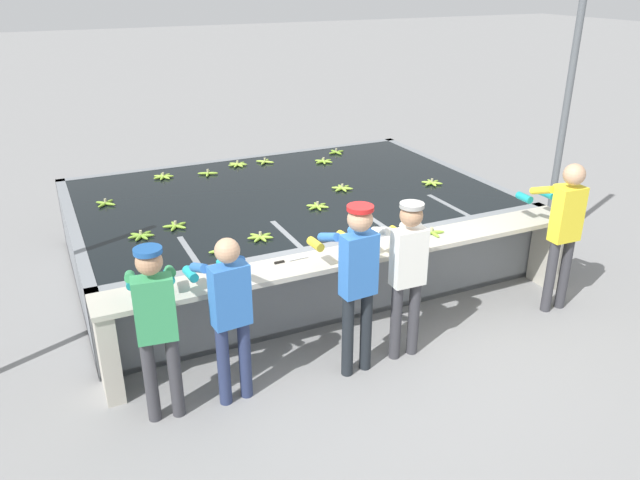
{
  "coord_description": "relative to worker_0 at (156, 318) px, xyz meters",
  "views": [
    {
      "loc": [
        -2.81,
        -4.74,
        3.5
      ],
      "look_at": [
        0.0,
        1.23,
        0.64
      ],
      "focal_mm": 35.0,
      "sensor_mm": 36.0,
      "label": 1
    }
  ],
  "objects": [
    {
      "name": "banana_bunch_floating_12",
      "position": [
        0.22,
        1.81,
        -0.01
      ],
      "size": [
        0.28,
        0.28,
        0.08
      ],
      "color": "#75A333",
      "rests_on": "wash_tank"
    },
    {
      "name": "worker_3",
      "position": [
        2.32,
        -0.06,
        0.01
      ],
      "size": [
        0.42,
        0.72,
        1.6
      ],
      "color": "#38383D",
      "rests_on": "ground"
    },
    {
      "name": "worker_2",
      "position": [
        1.77,
        -0.1,
        0.07
      ],
      "size": [
        0.44,
        0.73,
        1.67
      ],
      "color": "#1E2328",
      "rests_on": "ground"
    },
    {
      "name": "banana_bunch_floating_0",
      "position": [
        2.37,
        3.85,
        -0.01
      ],
      "size": [
        0.23,
        0.23,
        0.08
      ],
      "color": "#9EC642",
      "rests_on": "wash_tank"
    },
    {
      "name": "banana_bunch_ledge_0",
      "position": [
        3.04,
        0.57,
        -0.01
      ],
      "size": [
        0.28,
        0.26,
        0.08
      ],
      "color": "#7FAD33",
      "rests_on": "work_ledge"
    },
    {
      "name": "support_post_right",
      "position": [
        5.51,
        1.32,
        0.65
      ],
      "size": [
        0.09,
        0.09,
        3.2
      ],
      "color": "slate",
      "rests_on": "ground"
    },
    {
      "name": "banana_bunch_floating_8",
      "position": [
        0.01,
        3.0,
        -0.01
      ],
      "size": [
        0.22,
        0.22,
        0.08
      ],
      "color": "#7FAD33",
      "rests_on": "wash_tank"
    },
    {
      "name": "banana_bunch_floating_7",
      "position": [
        0.88,
        1.07,
        -0.01
      ],
      "size": [
        0.27,
        0.28,
        0.08
      ],
      "color": "#8CB738",
      "rests_on": "wash_tank"
    },
    {
      "name": "banana_bunch_floating_5",
      "position": [
        2.85,
        2.29,
        -0.01
      ],
      "size": [
        0.27,
        0.28,
        0.08
      ],
      "color": "#93BC3D",
      "rests_on": "wash_tank"
    },
    {
      "name": "knife_0",
      "position": [
        1.37,
        0.59,
        -0.02
      ],
      "size": [
        0.35,
        0.04,
        0.02
      ],
      "color": "silver",
      "rests_on": "work_ledge"
    },
    {
      "name": "banana_bunch_floating_2",
      "position": [
        4.02,
        1.98,
        -0.01
      ],
      "size": [
        0.28,
        0.28,
        0.08
      ],
      "color": "#93BC3D",
      "rests_on": "wash_tank"
    },
    {
      "name": "worker_1",
      "position": [
        0.6,
        -0.02,
        -0.03
      ],
      "size": [
        0.45,
        0.72,
        1.55
      ],
      "color": "navy",
      "rests_on": "ground"
    },
    {
      "name": "banana_bunch_floating_9",
      "position": [
        3.16,
        3.5,
        -0.01
      ],
      "size": [
        0.28,
        0.28,
        0.08
      ],
      "color": "#8CB738",
      "rests_on": "wash_tank"
    },
    {
      "name": "wash_tank",
      "position": [
        2.16,
        2.5,
        -0.49
      ],
      "size": [
        5.26,
        3.59,
        0.92
      ],
      "color": "gray",
      "rests_on": "ground"
    },
    {
      "name": "banana_bunch_floating_3",
      "position": [
        1.97,
        3.89,
        -0.01
      ],
      "size": [
        0.27,
        0.28,
        0.08
      ],
      "color": "#9EC642",
      "rests_on": "wash_tank"
    },
    {
      "name": "worker_0",
      "position": [
        0.0,
        0.0,
        0.0
      ],
      "size": [
        0.46,
        0.73,
        1.58
      ],
      "color": "#38383D",
      "rests_on": "ground"
    },
    {
      "name": "banana_bunch_floating_10",
      "position": [
        0.61,
        1.92,
        -0.01
      ],
      "size": [
        0.28,
        0.27,
        0.08
      ],
      "color": "#7FAD33",
      "rests_on": "wash_tank"
    },
    {
      "name": "banana_bunch_floating_6",
      "position": [
        2.28,
        1.82,
        -0.01
      ],
      "size": [
        0.27,
        0.28,
        0.08
      ],
      "color": "#8CB738",
      "rests_on": "wash_tank"
    },
    {
      "name": "banana_bunch_floating_13",
      "position": [
        0.87,
        3.76,
        -0.01
      ],
      "size": [
        0.28,
        0.27,
        0.08
      ],
      "color": "#93BC3D",
      "rests_on": "wash_tank"
    },
    {
      "name": "ground_plane",
      "position": [
        2.16,
        0.27,
        -0.95
      ],
      "size": [
        80.0,
        80.0,
        0.0
      ],
      "primitive_type": "plane",
      "color": "gray",
      "rests_on": "ground"
    },
    {
      "name": "banana_bunch_floating_4",
      "position": [
        1.34,
        1.24,
        -0.01
      ],
      "size": [
        0.28,
        0.28,
        0.08
      ],
      "color": "#8CB738",
      "rests_on": "wash_tank"
    },
    {
      "name": "banana_bunch_floating_11",
      "position": [
        3.55,
        3.87,
        -0.01
      ],
      "size": [
        0.28,
        0.28,
        0.08
      ],
      "color": "#7FAD33",
      "rests_on": "wash_tank"
    },
    {
      "name": "work_ledge",
      "position": [
        2.16,
        0.49,
        -0.28
      ],
      "size": [
        5.26,
        0.45,
        0.92
      ],
      "color": "#B7B2A3",
      "rests_on": "ground"
    },
    {
      "name": "worker_4",
      "position": [
        4.34,
        0.01,
        0.07
      ],
      "size": [
        0.42,
        0.72,
        1.69
      ],
      "color": "#38383D",
      "rests_on": "ground"
    },
    {
      "name": "banana_bunch_floating_1",
      "position": [
        1.46,
        3.65,
        -0.01
      ],
      "size": [
        0.27,
        0.27,
        0.08
      ],
      "color": "#8CB738",
      "rests_on": "wash_tank"
    }
  ]
}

